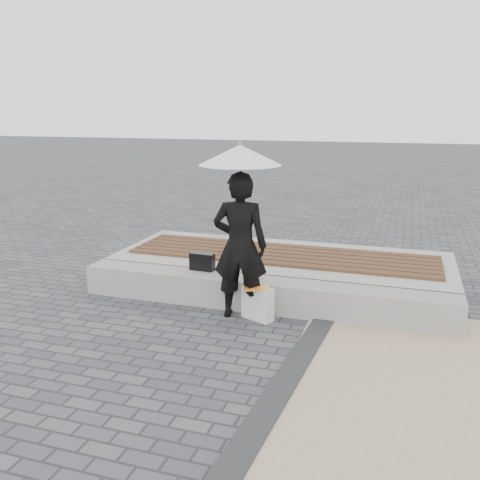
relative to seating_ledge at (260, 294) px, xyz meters
name	(u,v)px	position (x,y,z in m)	size (l,w,h in m)	color
ground	(218,362)	(0.00, -1.60, -0.20)	(80.00, 80.00, 0.00)	#4C4C51
edging_band	(276,396)	(0.75, -2.10, -0.18)	(0.25, 5.20, 0.04)	#2B2B2D
seating_ledge	(260,294)	(0.00, 0.00, 0.00)	(5.00, 0.45, 0.40)	gray
timber_platform	(282,268)	(0.00, 1.20, 0.00)	(5.00, 2.00, 0.40)	#B0B0AB
timber_decking	(282,254)	(0.00, 1.20, 0.22)	(4.60, 1.20, 0.04)	brown
woman	(240,246)	(-0.17, -0.35, 0.72)	(0.67, 0.44, 1.85)	black
parasol	(240,155)	(-0.17, -0.35, 1.84)	(0.99, 0.99, 1.26)	#BCBCC1
handbag	(202,262)	(-0.88, 0.14, 0.32)	(0.34, 0.12, 0.24)	black
canvas_tote	(258,303)	(0.07, -0.37, 0.01)	(0.40, 0.17, 0.42)	silver
magazine	(257,288)	(0.07, -0.42, 0.23)	(0.31, 0.23, 0.01)	red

